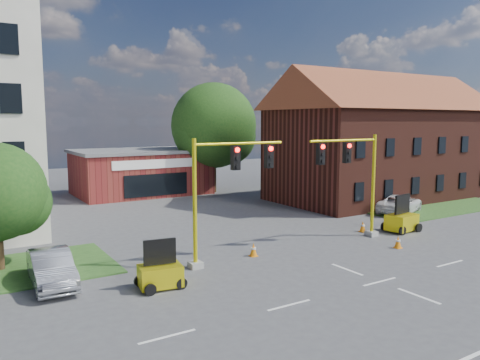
{
  "coord_description": "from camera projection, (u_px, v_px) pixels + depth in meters",
  "views": [
    {
      "loc": [
        -15.62,
        -13.55,
        6.96
      ],
      "look_at": [
        -1.01,
        10.0,
        3.5
      ],
      "focal_mm": 35.0,
      "sensor_mm": 36.0,
      "label": 1
    }
  ],
  "objects": [
    {
      "name": "pickup_white",
      "position": [
        400.0,
        204.0,
        35.86
      ],
      "size": [
        5.58,
        4.13,
        1.41
      ],
      "primitive_type": "imported",
      "rotation": [
        0.0,
        0.0,
        1.97
      ],
      "color": "white",
      "rests_on": "ground"
    },
    {
      "name": "sedan_silver_front",
      "position": [
        51.0,
        268.0,
        19.93
      ],
      "size": [
        1.77,
        4.63,
        1.51
      ],
      "primitive_type": "imported",
      "rotation": [
        0.0,
        0.0,
        -0.04
      ],
      "color": "#929499",
      "rests_on": "ground"
    },
    {
      "name": "signal_mast_west",
      "position": [
        225.0,
        185.0,
        22.75
      ],
      "size": [
        5.3,
        0.6,
        6.2
      ],
      "color": "gray",
      "rests_on": "ground"
    },
    {
      "name": "tree_nw_front",
      "position": [
        1.0,
        195.0,
        21.73
      ],
      "size": [
        4.82,
        4.59,
        6.04
      ],
      "color": "#3C2A15",
      "rests_on": "ground"
    },
    {
      "name": "cone_a",
      "position": [
        171.0,
        267.0,
        21.39
      ],
      "size": [
        0.4,
        0.4,
        0.7
      ],
      "color": "orange",
      "rests_on": "ground"
    },
    {
      "name": "brick_shop",
      "position": [
        141.0,
        171.0,
        45.47
      ],
      "size": [
        12.4,
        8.4,
        4.3
      ],
      "color": "maroon",
      "rests_on": "ground"
    },
    {
      "name": "townhouse_row",
      "position": [
        382.0,
        133.0,
        42.64
      ],
      "size": [
        21.0,
        11.0,
        11.5
      ],
      "color": "#4A1F16",
      "rests_on": "ground"
    },
    {
      "name": "signal_mast_east",
      "position": [
        354.0,
        174.0,
        27.31
      ],
      "size": [
        5.3,
        0.6,
        6.2
      ],
      "color": "gray",
      "rests_on": "ground"
    },
    {
      "name": "ground",
      "position": [
        380.0,
        282.0,
        20.46
      ],
      "size": [
        120.0,
        120.0,
        0.0
      ],
      "primitive_type": "plane",
      "color": "#4A4A4C",
      "rests_on": "ground"
    },
    {
      "name": "lane_markings",
      "position": [
        441.0,
        304.0,
        17.93
      ],
      "size": [
        60.0,
        36.0,
        0.01
      ],
      "primitive_type": null,
      "color": "white",
      "rests_on": "ground"
    },
    {
      "name": "trailer_west",
      "position": [
        160.0,
        273.0,
        19.63
      ],
      "size": [
        1.92,
        1.43,
        2.01
      ],
      "rotation": [
        0.0,
        0.0,
        -0.15
      ],
      "color": "yellow",
      "rests_on": "ground"
    },
    {
      "name": "trailer_east",
      "position": [
        402.0,
        220.0,
        29.79
      ],
      "size": [
        2.17,
        1.62,
        2.27
      ],
      "rotation": [
        0.0,
        0.0,
        0.15
      ],
      "color": "yellow",
      "rests_on": "ground"
    },
    {
      "name": "cone_d",
      "position": [
        363.0,
        227.0,
        29.7
      ],
      "size": [
        0.4,
        0.4,
        0.7
      ],
      "color": "orange",
      "rests_on": "ground"
    },
    {
      "name": "cone_c",
      "position": [
        398.0,
        242.0,
        25.87
      ],
      "size": [
        0.4,
        0.4,
        0.7
      ],
      "color": "orange",
      "rests_on": "ground"
    },
    {
      "name": "tree_large",
      "position": [
        217.0,
        128.0,
        46.13
      ],
      "size": [
        8.77,
        8.35,
        10.77
      ],
      "color": "#3C2A15",
      "rests_on": "ground"
    },
    {
      "name": "grass_verge_ne",
      "position": [
        448.0,
        209.0,
        37.46
      ],
      "size": [
        14.0,
        4.0,
        0.08
      ],
      "primitive_type": "cube",
      "color": "#294C1C",
      "rests_on": "ground"
    },
    {
      "name": "cone_b",
      "position": [
        253.0,
        250.0,
        24.31
      ],
      "size": [
        0.4,
        0.4,
        0.7
      ],
      "color": "orange",
      "rests_on": "ground"
    }
  ]
}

